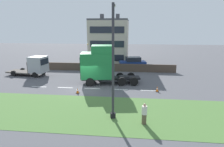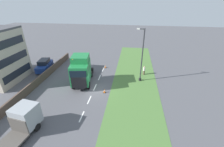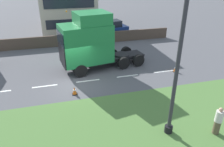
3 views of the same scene
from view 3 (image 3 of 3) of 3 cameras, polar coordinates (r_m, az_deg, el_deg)
ground_plane at (r=16.77m, az=-8.64°, el=-2.20°), size 120.00×120.00×0.00m
grass_verge at (r=11.82m, az=-4.72°, el=-15.48°), size 7.00×44.00×0.01m
lane_markings at (r=16.85m, az=-6.28°, el=-1.91°), size 0.16×14.60×0.00m
boundary_wall at (r=24.88m, az=-11.46°, el=8.54°), size 0.25×24.00×1.23m
lorry_cab at (r=18.00m, az=-6.00°, el=8.19°), size 3.64×7.48×4.88m
parked_car at (r=27.28m, az=-0.51°, el=11.43°), size 2.57×4.59×2.10m
lamp_post at (r=10.32m, az=16.61°, el=2.12°), size 1.33×0.42×8.45m
pedestrian at (r=12.58m, az=25.97°, el=-11.15°), size 0.39×0.39×1.59m
traffic_cone_lead at (r=18.85m, az=16.25°, el=1.24°), size 0.36×0.36×0.58m
traffic_cone_trailing at (r=15.10m, az=-9.78°, el=-4.43°), size 0.36×0.36×0.58m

